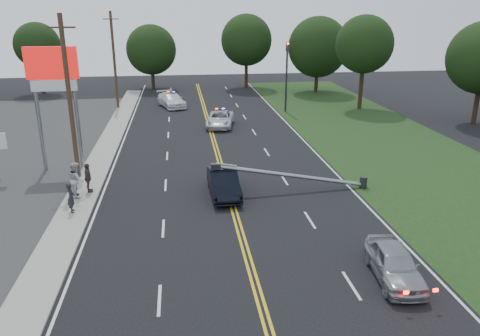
{
  "coord_description": "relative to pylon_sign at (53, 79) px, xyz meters",
  "views": [
    {
      "loc": [
        -2.66,
        -17.05,
        10.25
      ],
      "look_at": [
        0.59,
        7.68,
        1.7
      ],
      "focal_mm": 35.0,
      "sensor_mm": 36.0,
      "label": 1
    }
  ],
  "objects": [
    {
      "name": "sidewalk",
      "position": [
        2.1,
        -4.0,
        -5.94
      ],
      "size": [
        1.8,
        70.0,
        0.12
      ],
      "primitive_type": "cube",
      "color": "gray",
      "rests_on": "ground"
    },
    {
      "name": "crashed_sedan",
      "position": [
        10.17,
        -6.03,
        -5.26
      ],
      "size": [
        1.71,
        4.53,
        1.48
      ],
      "primitive_type": "imported",
      "rotation": [
        0.0,
        0.0,
        0.03
      ],
      "color": "black",
      "rests_on": "ground"
    },
    {
      "name": "fallen_streetlight",
      "position": [
        14.69,
        -6.0,
        -5.08
      ],
      "size": [
        9.36,
        0.44,
        1.91
      ],
      "color": "#2D2D30",
      "rests_on": "ground"
    },
    {
      "name": "tree_8",
      "position": [
        25.36,
        27.3,
        -0.36
      ],
      "size": [
        7.48,
        7.48,
        9.38
      ],
      "color": "black",
      "rests_on": "ground"
    },
    {
      "name": "emergency_a",
      "position": [
        11.47,
        10.49,
        -5.32
      ],
      "size": [
        3.13,
        5.23,
        1.36
      ],
      "primitive_type": "imported",
      "rotation": [
        0.0,
        0.0,
        -0.19
      ],
      "color": "silver",
      "rests_on": "ground"
    },
    {
      "name": "pylon_sign",
      "position": [
        0.0,
        0.0,
        0.0
      ],
      "size": [
        3.2,
        0.35,
        8.0
      ],
      "color": "gray",
      "rests_on": "ground"
    },
    {
      "name": "centerline_yellow",
      "position": [
        10.5,
        -4.0,
        -5.99
      ],
      "size": [
        0.36,
        80.0,
        0.0
      ],
      "primitive_type": "cube",
      "color": "gold",
      "rests_on": "ground"
    },
    {
      "name": "emergency_b",
      "position": [
        6.99,
        20.15,
        -5.24
      ],
      "size": [
        3.62,
        5.6,
        1.51
      ],
      "primitive_type": "imported",
      "rotation": [
        0.0,
        0.0,
        0.31
      ],
      "color": "silver",
      "rests_on": "ground"
    },
    {
      "name": "traffic_signal",
      "position": [
        18.8,
        16.0,
        -1.79
      ],
      "size": [
        0.28,
        0.41,
        7.05
      ],
      "color": "#2D2D30",
      "rests_on": "ground"
    },
    {
      "name": "bystander_b",
      "position": [
        1.94,
        -5.43,
        -4.87
      ],
      "size": [
        0.97,
        1.13,
        2.01
      ],
      "primitive_type": "imported",
      "rotation": [
        0.0,
        0.0,
        1.8
      ],
      "color": "#B6B7BC",
      "rests_on": "sidewalk"
    },
    {
      "name": "utility_pole_far",
      "position": [
        1.3,
        20.0,
        -0.91
      ],
      "size": [
        1.6,
        0.28,
        10.0
      ],
      "color": "#382619",
      "rests_on": "ground"
    },
    {
      "name": "utility_pole_mid",
      "position": [
        1.3,
        -2.0,
        -0.91
      ],
      "size": [
        1.6,
        0.28,
        10.0
      ],
      "color": "#382619",
      "rests_on": "ground"
    },
    {
      "name": "bystander_a",
      "position": [
        2.05,
        -7.61,
        -5.08
      ],
      "size": [
        0.47,
        0.64,
        1.6
      ],
      "primitive_type": "imported",
      "rotation": [
        0.0,
        0.0,
        1.72
      ],
      "color": "#232228",
      "rests_on": "sidewalk"
    },
    {
      "name": "bystander_c",
      "position": [
        1.84,
        -5.23,
        -5.11
      ],
      "size": [
        0.72,
        1.06,
        1.53
      ],
      "primitive_type": "imported",
      "rotation": [
        0.0,
        0.0,
        1.73
      ],
      "color": "#181C3C",
      "rests_on": "sidewalk"
    },
    {
      "name": "tree_5",
      "position": [
        -9.15,
        30.81,
        -0.08
      ],
      "size": [
        5.54,
        5.54,
        8.7
      ],
      "color": "black",
      "rests_on": "ground"
    },
    {
      "name": "bystander_d",
      "position": [
        2.44,
        -4.84,
        -5.01
      ],
      "size": [
        0.56,
        1.06,
        1.73
      ],
      "primitive_type": "imported",
      "rotation": [
        0.0,
        0.0,
        1.71
      ],
      "color": "#4F423F",
      "rests_on": "sidewalk"
    },
    {
      "name": "ground",
      "position": [
        10.5,
        -14.0,
        -6.0
      ],
      "size": [
        120.0,
        120.0,
        0.0
      ],
      "primitive_type": "plane",
      "color": "black",
      "rests_on": "ground"
    },
    {
      "name": "tree_9",
      "position": [
        27.05,
        16.55,
        0.7
      ],
      "size": [
        5.93,
        5.93,
        9.68
      ],
      "color": "black",
      "rests_on": "ground"
    },
    {
      "name": "grass_verge",
      "position": [
        24.0,
        -4.0,
        -5.99
      ],
      "size": [
        12.0,
        80.0,
        0.01
      ],
      "primitive_type": "cube",
      "color": "black",
      "rests_on": "ground"
    },
    {
      "name": "tree_7",
      "position": [
        16.98,
        32.05,
        0.25
      ],
      "size": [
        6.7,
        6.7,
        9.61
      ],
      "color": "black",
      "rests_on": "ground"
    },
    {
      "name": "waiting_sedan",
      "position": [
        16.02,
        -15.72,
        -5.32
      ],
      "size": [
        2.03,
        4.14,
        1.36
      ],
      "primitive_type": "imported",
      "rotation": [
        0.0,
        0.0,
        -0.11
      ],
      "color": "#94979B",
      "rests_on": "ground"
    },
    {
      "name": "tree_6",
      "position": [
        4.51,
        32.59,
        -0.9
      ],
      "size": [
        6.46,
        6.46,
        8.33
      ],
      "color": "black",
      "rests_on": "ground"
    }
  ]
}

